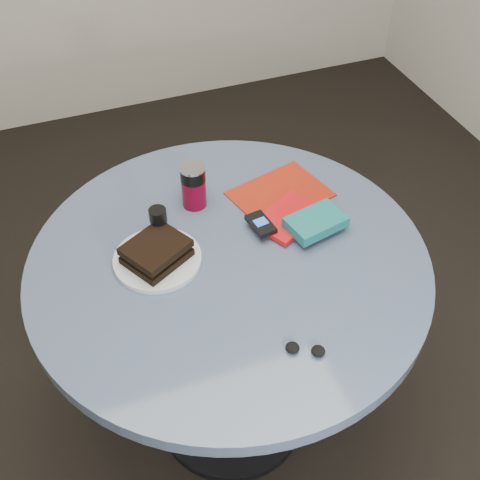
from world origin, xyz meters
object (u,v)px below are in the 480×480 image
object	(u,v)px
magazine	(280,194)
novel	(316,222)
plate	(158,259)
soda_can	(194,186)
red_book	(288,217)
mp3_player	(261,224)
sandwich	(156,252)
headphones	(305,349)
table	(229,300)
pepper_grinder	(159,225)

from	to	relation	value
magazine	novel	xyz separation A→B (m)	(0.03, -0.17, 0.03)
plate	soda_can	bearing A→B (deg)	49.08
plate	red_book	bearing A→B (deg)	3.67
soda_can	mp3_player	bearing A→B (deg)	-52.10
sandwich	headphones	xyz separation A→B (m)	(0.23, -0.37, -0.03)
table	sandwich	xyz separation A→B (m)	(-0.17, 0.04, 0.20)
magazine	soda_can	bearing A→B (deg)	154.14
pepper_grinder	novel	xyz separation A→B (m)	(0.38, -0.11, -0.02)
magazine	mp3_player	size ratio (longest dim) A/B	2.72
red_book	headphones	distance (m)	0.42
sandwich	magazine	distance (m)	0.41
mp3_player	pepper_grinder	bearing A→B (deg)	165.95
plate	novel	world-z (taller)	novel
sandwich	red_book	size ratio (longest dim) A/B	1.03
pepper_grinder	magazine	world-z (taller)	pepper_grinder
pepper_grinder	mp3_player	size ratio (longest dim) A/B	1.09
sandwich	headphones	size ratio (longest dim) A/B	2.03
table	mp3_player	world-z (taller)	mp3_player
pepper_grinder	magazine	size ratio (longest dim) A/B	0.40
headphones	plate	bearing A→B (deg)	121.42
pepper_grinder	headphones	distance (m)	0.49
plate	magazine	distance (m)	0.40
plate	headphones	xyz separation A→B (m)	(0.23, -0.37, 0.00)
novel	magazine	bearing A→B (deg)	86.47
plate	soda_can	xyz separation A→B (m)	(0.15, 0.17, 0.06)
headphones	table	bearing A→B (deg)	100.26
table	pepper_grinder	world-z (taller)	pepper_grinder
red_book	pepper_grinder	bearing A→B (deg)	142.94
mp3_player	headphones	world-z (taller)	mp3_player
table	magazine	size ratio (longest dim) A/B	3.98
red_book	soda_can	bearing A→B (deg)	115.97
pepper_grinder	sandwich	bearing A→B (deg)	-110.46
soda_can	magazine	distance (m)	0.24
sandwich	red_book	bearing A→B (deg)	4.41
mp3_player	novel	bearing A→B (deg)	-20.73
table	plate	distance (m)	0.24
sandwich	novel	world-z (taller)	sandwich
pepper_grinder	magazine	xyz separation A→B (m)	(0.36, 0.06, -0.05)
sandwich	novel	xyz separation A→B (m)	(0.41, -0.03, -0.01)
sandwich	table	bearing A→B (deg)	-14.56
red_book	mp3_player	distance (m)	0.09
novel	pepper_grinder	bearing A→B (deg)	151.26
magazine	novel	distance (m)	0.17
red_book	headphones	size ratio (longest dim) A/B	1.97
sandwich	red_book	distance (m)	0.36
table	sandwich	bearing A→B (deg)	165.44
soda_can	table	bearing A→B (deg)	-85.32
plate	mp3_player	bearing A→B (deg)	2.08
novel	headphones	distance (m)	0.38
novel	table	bearing A→B (deg)	169.84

